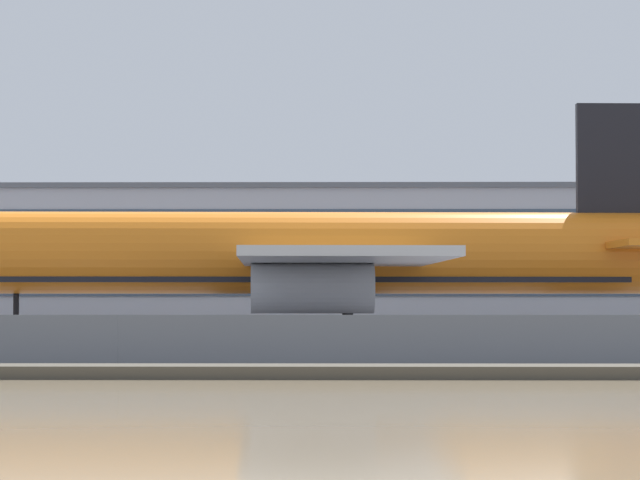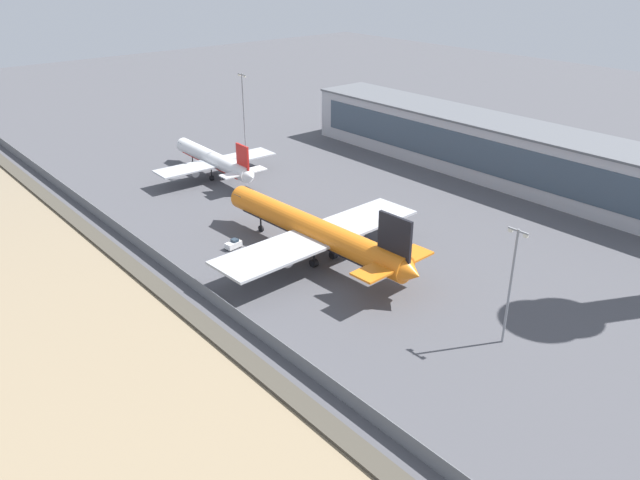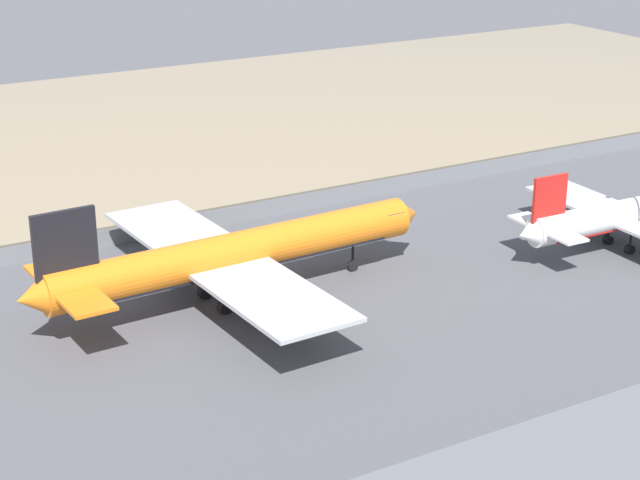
% 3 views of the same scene
% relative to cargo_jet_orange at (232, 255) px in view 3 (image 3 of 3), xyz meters
% --- Properties ---
extents(ground_plane, '(500.00, 500.00, 0.00)m').
position_rel_cargo_jet_orange_xyz_m(ground_plane, '(-7.30, -7.48, -5.53)').
color(ground_plane, '#4C4C51').
extents(waterfront_lagoon, '(320.00, 98.00, 0.01)m').
position_rel_cargo_jet_orange_xyz_m(waterfront_lagoon, '(-7.30, -78.48, -5.52)').
color(waterfront_lagoon, '#937F60').
rests_on(waterfront_lagoon, ground).
extents(shoreline_seawall, '(320.00, 3.00, 0.50)m').
position_rel_cargo_jet_orange_xyz_m(shoreline_seawall, '(-7.30, -27.98, -5.28)').
color(shoreline_seawall, '#474238').
rests_on(shoreline_seawall, ground).
extents(perimeter_fence, '(280.00, 0.10, 2.40)m').
position_rel_cargo_jet_orange_xyz_m(perimeter_fence, '(-7.30, -23.48, -4.33)').
color(perimeter_fence, slate).
rests_on(perimeter_fence, ground).
extents(cargo_jet_orange, '(50.66, 43.51, 14.48)m').
position_rel_cargo_jet_orange_xyz_m(cargo_jet_orange, '(0.00, 0.00, 0.00)').
color(cargo_jet_orange, orange).
rests_on(cargo_jet_orange, ground).
extents(passenger_jet_white_red, '(37.22, 31.54, 11.60)m').
position_rel_cargo_jet_orange_xyz_m(passenger_jet_white_red, '(-51.79, 10.00, -1.10)').
color(passenger_jet_white_red, white).
rests_on(passenger_jet_white_red, ground).
extents(baggage_tug, '(2.05, 3.40, 1.80)m').
position_rel_cargo_jet_orange_xyz_m(baggage_tug, '(-13.40, -9.35, -4.72)').
color(baggage_tug, white).
rests_on(baggage_tug, ground).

